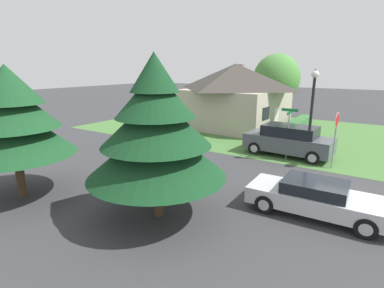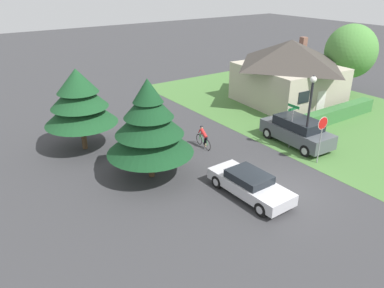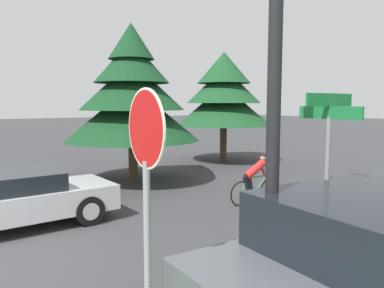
% 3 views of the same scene
% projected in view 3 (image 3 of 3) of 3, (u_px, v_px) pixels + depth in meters
% --- Properties ---
extents(sedan_left_lane, '(1.95, 4.69, 1.25)m').
position_uv_depth(sedan_left_lane, '(7.00, 201.00, 8.22)').
color(sedan_left_lane, '#BCBCC1').
rests_on(sedan_left_lane, ground).
extents(cyclist, '(0.44, 1.75, 1.41)m').
position_uv_depth(cyclist, '(256.00, 179.00, 10.41)').
color(cyclist, black).
rests_on(cyclist, ground).
extents(stop_sign, '(0.77, 0.07, 2.92)m').
position_uv_depth(stop_sign, '(146.00, 175.00, 3.56)').
color(stop_sign, gray).
rests_on(stop_sign, ground).
extents(street_lamp, '(0.39, 0.39, 5.01)m').
position_uv_depth(street_lamp, '(275.00, 56.00, 3.89)').
color(street_lamp, black).
rests_on(street_lamp, ground).
extents(street_name_sign, '(0.90, 0.90, 2.90)m').
position_uv_depth(street_name_sign, '(327.00, 165.00, 4.74)').
color(street_name_sign, gray).
rests_on(street_name_sign, ground).
extents(conifer_tall_near, '(4.71, 4.71, 5.56)m').
position_uv_depth(conifer_tall_near, '(132.00, 96.00, 13.10)').
color(conifer_tall_near, '#4C3823').
rests_on(conifer_tall_near, ground).
extents(conifer_tall_far, '(4.49, 4.49, 5.21)m').
position_uv_depth(conifer_tall_far, '(224.00, 94.00, 17.75)').
color(conifer_tall_far, '#4C3823').
rests_on(conifer_tall_far, ground).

